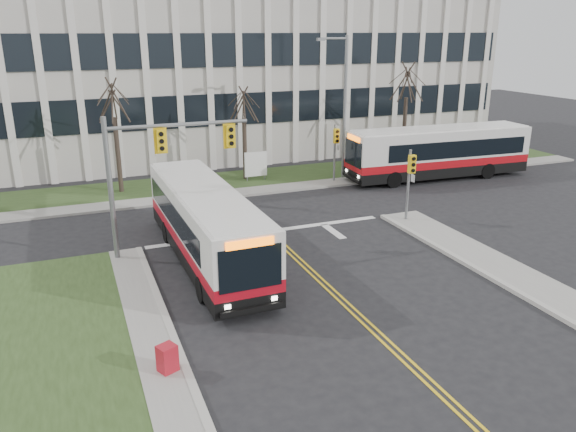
# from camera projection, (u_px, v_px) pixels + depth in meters

# --- Properties ---
(ground) EXTENTS (120.00, 120.00, 0.00)m
(ground) POSITION_uv_depth(u_px,v_px,m) (344.00, 302.00, 20.56)
(ground) COLOR black
(ground) RESTS_ON ground
(sidewalk_cross) EXTENTS (44.00, 1.60, 0.14)m
(sidewalk_cross) POSITION_uv_depth(u_px,v_px,m) (305.00, 186.00, 35.70)
(sidewalk_cross) COLOR #9E9B93
(sidewalk_cross) RESTS_ON ground
(building_lawn) EXTENTS (44.00, 5.00, 0.12)m
(building_lawn) POSITION_uv_depth(u_px,v_px,m) (289.00, 176.00, 38.17)
(building_lawn) COLOR #2C401B
(building_lawn) RESTS_ON ground
(office_building) EXTENTS (40.00, 16.00, 12.00)m
(office_building) POSITION_uv_depth(u_px,v_px,m) (235.00, 74.00, 46.88)
(office_building) COLOR beige
(office_building) RESTS_ON ground
(mast_arm_signal) EXTENTS (6.11, 0.38, 6.20)m
(mast_arm_signal) POSITION_uv_depth(u_px,v_px,m) (150.00, 161.00, 23.57)
(mast_arm_signal) COLOR slate
(mast_arm_signal) RESTS_ON ground
(signal_pole_near) EXTENTS (0.34, 0.39, 3.80)m
(signal_pole_near) POSITION_uv_depth(u_px,v_px,m) (410.00, 175.00, 28.39)
(signal_pole_near) COLOR slate
(signal_pole_near) RESTS_ON ground
(signal_pole_far) EXTENTS (0.34, 0.39, 3.80)m
(signal_pole_far) POSITION_uv_depth(u_px,v_px,m) (335.00, 145.00, 35.88)
(signal_pole_far) COLOR slate
(signal_pole_far) RESTS_ON ground
(streetlight) EXTENTS (2.15, 0.25, 9.20)m
(streetlight) POSITION_uv_depth(u_px,v_px,m) (343.00, 100.00, 36.03)
(streetlight) COLOR slate
(streetlight) RESTS_ON ground
(directory_sign) EXTENTS (1.50, 0.12, 2.00)m
(directory_sign) POSITION_uv_depth(u_px,v_px,m) (256.00, 165.00, 36.50)
(directory_sign) COLOR slate
(directory_sign) RESTS_ON ground
(tree_left) EXTENTS (1.80, 1.80, 7.70)m
(tree_left) POSITION_uv_depth(u_px,v_px,m) (113.00, 102.00, 32.59)
(tree_left) COLOR #42352B
(tree_left) RESTS_ON ground
(tree_mid) EXTENTS (1.80, 1.80, 6.82)m
(tree_mid) POSITION_uv_depth(u_px,v_px,m) (244.00, 106.00, 35.78)
(tree_mid) COLOR #42352B
(tree_mid) RESTS_ON ground
(tree_right) EXTENTS (1.80, 1.80, 8.25)m
(tree_right) POSITION_uv_depth(u_px,v_px,m) (407.00, 84.00, 39.49)
(tree_right) COLOR #42352B
(tree_right) RESTS_ON ground
(bus_main) EXTENTS (2.71, 11.77, 3.13)m
(bus_main) POSITION_uv_depth(u_px,v_px,m) (206.00, 226.00, 23.80)
(bus_main) COLOR silver
(bus_main) RESTS_ON ground
(bus_cross) EXTENTS (12.59, 3.31, 3.33)m
(bus_cross) POSITION_uv_depth(u_px,v_px,m) (438.00, 154.00, 37.35)
(bus_cross) COLOR silver
(bus_cross) RESTS_ON ground
(newspaper_box_red) EXTENTS (0.64, 0.61, 0.95)m
(newspaper_box_red) POSITION_uv_depth(u_px,v_px,m) (167.00, 360.00, 16.10)
(newspaper_box_red) COLOR #A61521
(newspaper_box_red) RESTS_ON ground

